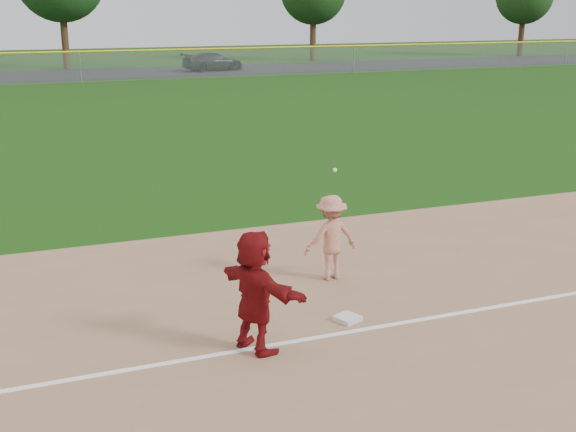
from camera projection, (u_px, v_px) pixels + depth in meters
name	position (u px, v px, depth m)	size (l,w,h in m)	color
ground	(320.00, 315.00, 11.94)	(160.00, 160.00, 0.00)	#173F0C
foul_line	(341.00, 333.00, 11.21)	(60.00, 0.10, 0.01)	white
parking_asphalt	(73.00, 75.00, 53.19)	(120.00, 10.00, 0.01)	black
first_base	(347.00, 318.00, 11.67)	(0.35, 0.35, 0.08)	silver
base_runner	(255.00, 291.00, 10.45)	(1.72, 0.55, 1.85)	maroon
car_right	(213.00, 61.00, 56.22)	(1.97, 4.85, 1.41)	black
first_base_play	(331.00, 237.00, 13.28)	(1.05, 1.13, 2.30)	#A5A5A7
outfield_fence	(79.00, 52.00, 47.26)	(110.00, 0.12, 110.00)	#999EA0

